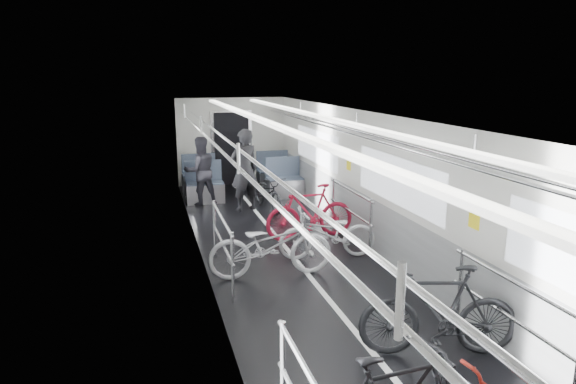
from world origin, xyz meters
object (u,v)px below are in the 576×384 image
(bike_left_far, at_px, (271,245))
(bike_right_near, at_px, (439,311))
(bike_right_mid, at_px, (328,233))
(person_seated, at_px, (200,171))
(person_standing, at_px, (244,170))
(bike_right_far, at_px, (310,212))
(bike_aisle, at_px, (268,193))

(bike_left_far, relative_size, bike_right_near, 1.09)
(bike_left_far, xyz_separation_m, bike_right_mid, (1.11, 0.52, -0.07))
(bike_right_near, xyz_separation_m, person_seated, (-1.77, 7.47, 0.28))
(person_standing, bearing_deg, bike_right_far, 91.77)
(bike_right_near, relative_size, person_standing, 0.94)
(bike_right_far, relative_size, person_standing, 0.93)
(bike_aisle, bearing_deg, person_seated, 137.77)
(bike_right_mid, relative_size, bike_right_far, 0.96)
(bike_right_near, xyz_separation_m, bike_right_far, (-0.08, 4.29, -0.01))
(bike_right_near, xyz_separation_m, bike_right_mid, (-0.12, 3.20, -0.09))
(bike_left_far, relative_size, person_standing, 1.02)
(bike_right_mid, height_order, person_seated, person_seated)
(person_seated, bearing_deg, bike_right_near, 92.77)
(bike_right_near, relative_size, bike_aisle, 1.16)
(bike_right_near, height_order, person_standing, person_standing)
(bike_right_mid, xyz_separation_m, bike_right_far, (0.04, 1.09, 0.09))
(bike_right_mid, bearing_deg, bike_right_near, 8.29)
(bike_left_far, xyz_separation_m, bike_right_far, (1.15, 1.61, 0.02))
(bike_aisle, bearing_deg, bike_left_far, -112.13)
(bike_right_far, distance_m, person_standing, 2.52)
(bike_aisle, height_order, person_seated, person_seated)
(bike_right_mid, distance_m, bike_aisle, 3.35)
(bike_right_mid, relative_size, person_standing, 0.89)
(bike_right_near, relative_size, person_seated, 1.08)
(bike_left_far, height_order, bike_aisle, bike_left_far)
(bike_left_far, relative_size, bike_right_far, 1.10)
(bike_left_far, bearing_deg, bike_aisle, -10.20)
(bike_left_far, bearing_deg, bike_right_near, -152.69)
(bike_left_far, height_order, bike_right_near, bike_right_near)
(bike_left_far, height_order, person_seated, person_seated)
(person_seated, bearing_deg, bike_right_mid, 100.55)
(bike_right_mid, xyz_separation_m, person_seated, (-1.65, 4.26, 0.37))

